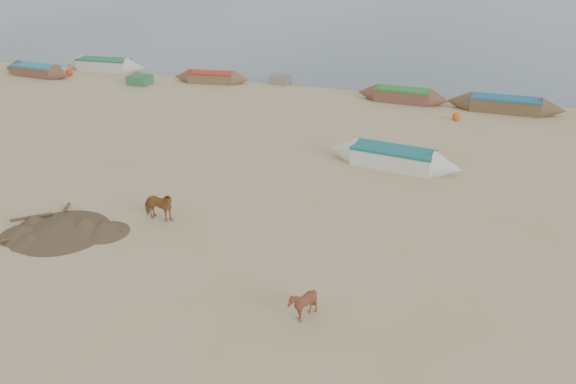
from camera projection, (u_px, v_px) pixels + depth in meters
The scene contains 7 objects.
ground at pixel (248, 275), 17.14m from camera, with size 140.00×140.00×0.00m, color tan.
cow_adult at pixel (158, 206), 20.09m from camera, with size 0.61×1.34×1.13m, color #966131.
calf_front at pixel (303, 304), 15.04m from camera, with size 0.78×0.87×0.96m, color brown.
near_canoe at pixel (393, 157), 24.70m from camera, with size 6.06×1.29×0.85m, color silver, non-canonical shape.
debris_pile at pixel (61, 226), 19.45m from camera, with size 3.32×3.32×0.46m, color brown.
waterline_canoes at pixel (292, 85), 35.90m from camera, with size 46.50×4.64×0.88m.
beach_clutter at pixel (433, 100), 33.27m from camera, with size 45.72×5.40×0.64m.
Camera 1 is at (5.55, -13.33, 9.65)m, focal length 35.00 mm.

